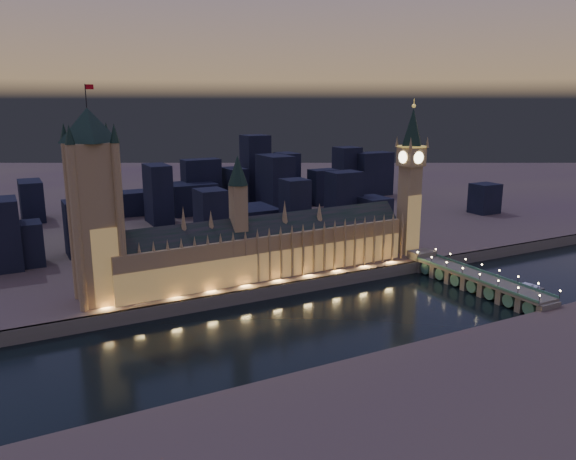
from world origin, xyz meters
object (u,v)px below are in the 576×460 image
palace_of_westminster (267,247)px  westminster_bridge (472,280)px  victoria_tower (94,198)px  elizabeth_tower (411,169)px  river_boat (519,291)px

palace_of_westminster → westminster_bridge: bearing=-29.7°
victoria_tower → elizabeth_tower: bearing=0.0°
palace_of_westminster → victoria_tower: size_ratio=1.70×
palace_of_westminster → victoria_tower: 110.98m
westminster_bridge → river_boat: (20.00, -20.14, -4.43)m
victoria_tower → river_boat: (237.66, -85.52, -65.29)m
elizabeth_tower → palace_of_westminster: bearing=-179.9°
palace_of_westminster → westminster_bridge: (114.33, -65.20, -20.38)m
victoria_tower → palace_of_westminster: bearing=-0.1°
palace_of_westminster → westminster_bridge: size_ratio=1.79×
elizabeth_tower → westminster_bridge: bearing=-90.3°
victoria_tower → river_boat: 260.88m
elizabeth_tower → river_boat: (19.66, -85.52, -68.57)m
palace_of_westminster → westminster_bridge: 133.18m
westminster_bridge → river_boat: size_ratio=2.63×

